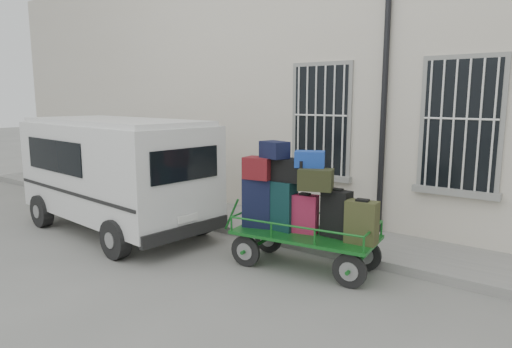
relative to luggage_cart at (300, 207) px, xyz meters
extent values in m
plane|color=slate|center=(-0.53, -0.67, -1.00)|extent=(80.00, 80.00, 0.00)
cube|color=beige|center=(-0.53, 4.83, 2.00)|extent=(24.00, 5.00, 6.00)
cylinder|color=black|center=(0.42, 2.25, 1.80)|extent=(0.11, 0.11, 5.60)
cube|color=black|center=(-0.93, 2.31, 1.25)|extent=(1.20, 0.08, 2.20)
cube|color=gray|center=(-0.93, 2.29, 0.09)|extent=(1.45, 0.22, 0.12)
cube|color=black|center=(1.77, 2.31, 1.25)|extent=(1.20, 0.08, 2.20)
cube|color=gray|center=(1.77, 2.29, 0.09)|extent=(1.45, 0.22, 0.12)
cube|color=gray|center=(-0.53, 1.53, -0.92)|extent=(24.00, 1.70, 0.15)
cylinder|color=black|center=(-0.72, -0.48, -0.74)|extent=(0.52, 0.13, 0.51)
cylinder|color=gray|center=(-0.72, -0.48, -0.74)|extent=(0.29, 0.13, 0.28)
cylinder|color=black|center=(-0.82, 0.29, -0.74)|extent=(0.52, 0.13, 0.51)
cylinder|color=gray|center=(-0.82, 0.29, -0.74)|extent=(0.29, 0.13, 0.28)
cylinder|color=black|center=(1.01, -0.25, -0.74)|extent=(0.52, 0.13, 0.51)
cylinder|color=gray|center=(1.01, -0.25, -0.74)|extent=(0.29, 0.13, 0.28)
cylinder|color=black|center=(0.91, 0.52, -0.74)|extent=(0.52, 0.13, 0.51)
cylinder|color=gray|center=(0.91, 0.52, -0.74)|extent=(0.29, 0.13, 0.28)
cube|color=#176521|center=(0.10, 0.02, -0.44)|extent=(2.37, 1.31, 0.05)
cylinder|color=#176521|center=(-1.28, -0.16, -0.28)|extent=(0.30, 0.08, 0.57)
cube|color=black|center=(-0.72, -0.13, 0.00)|extent=(0.54, 0.42, 0.81)
cube|color=black|center=(-0.72, -0.13, 0.42)|extent=(0.21, 0.16, 0.03)
cube|color=black|center=(-0.30, -0.05, -0.01)|extent=(0.46, 0.26, 0.80)
cube|color=black|center=(-0.30, -0.05, 0.40)|extent=(0.20, 0.15, 0.03)
cube|color=maroon|center=(0.08, 0.03, -0.10)|extent=(0.45, 0.29, 0.61)
cube|color=black|center=(0.08, 0.03, 0.22)|extent=(0.18, 0.12, 0.03)
cube|color=black|center=(0.57, 0.14, -0.05)|extent=(0.46, 0.27, 0.73)
cube|color=black|center=(0.57, 0.14, 0.33)|extent=(0.19, 0.14, 0.03)
cube|color=#303219|center=(1.02, 0.08, -0.09)|extent=(0.48, 0.30, 0.64)
cube|color=black|center=(1.02, 0.08, 0.24)|extent=(0.20, 0.15, 0.03)
cube|color=#5C1212|center=(-0.70, -0.14, 0.58)|extent=(0.51, 0.40, 0.35)
cube|color=black|center=(-0.19, 0.04, 0.57)|extent=(0.58, 0.36, 0.36)
cube|color=black|center=(0.30, -0.02, 0.48)|extent=(0.59, 0.48, 0.33)
cube|color=black|center=(-0.44, -0.07, 0.89)|extent=(0.51, 0.41, 0.27)
cube|color=navy|center=(0.12, 0.09, 0.77)|extent=(0.53, 0.46, 0.25)
cube|color=silver|center=(-4.08, -0.48, 0.29)|extent=(4.60, 2.31, 1.82)
cube|color=silver|center=(-4.08, -0.48, 1.24)|extent=(4.38, 2.14, 0.10)
cube|color=black|center=(-6.27, -0.28, 0.65)|extent=(0.33, 1.68, 0.76)
cube|color=black|center=(-4.77, -1.38, 0.60)|extent=(2.22, 0.24, 0.63)
cube|color=black|center=(-1.85, -0.67, 0.60)|extent=(0.17, 1.41, 0.56)
cube|color=black|center=(-1.86, -0.67, -0.57)|extent=(0.27, 1.87, 0.22)
cube|color=white|center=(-1.82, -0.68, -0.33)|extent=(0.07, 0.43, 0.12)
cylinder|color=black|center=(-5.62, -1.27, -0.66)|extent=(0.70, 0.28, 0.69)
cylinder|color=black|center=(-5.45, 0.58, -0.66)|extent=(0.70, 0.28, 0.69)
cylinder|color=black|center=(-2.70, -1.53, -0.66)|extent=(0.70, 0.28, 0.69)
cylinder|color=black|center=(-2.53, 0.32, -0.66)|extent=(0.70, 0.28, 0.69)
camera|label=1|loc=(3.71, -6.02, 1.70)|focal=32.00mm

